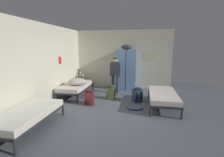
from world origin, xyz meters
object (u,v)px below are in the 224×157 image
object	(u,v)px
backpack_olive	(111,92)
backpack_maroon	(89,98)
bedding_heap	(77,82)
clothes_pile_denim	(135,107)
lotion_bottle	(83,75)
backpack_navy	(137,95)
bed_right	(163,96)
locker_bank	(126,69)
bed_left_rear	(76,86)
shelf_unit	(82,81)
person_traveler	(115,72)
bed_left_front	(28,115)
water_bottle	(80,74)

from	to	relation	value
backpack_olive	backpack_maroon	world-z (taller)	same
bedding_heap	clothes_pile_denim	xyz separation A→B (m)	(2.30, -0.83, -0.58)
lotion_bottle	backpack_navy	bearing A→B (deg)	-30.49
bedding_heap	clothes_pile_denim	size ratio (longest dim) A/B	1.32
bed_right	clothes_pile_denim	bearing A→B (deg)	-157.70
backpack_maroon	lotion_bottle	bearing A→B (deg)	115.90
backpack_olive	clothes_pile_denim	xyz separation A→B (m)	(0.94, -0.83, -0.22)
backpack_olive	bed_right	bearing A→B (deg)	-13.79
locker_bank	bed_right	xyz separation A→B (m)	(1.45, -2.06, -0.59)
bed_left_rear	backpack_olive	bearing A→B (deg)	-7.84
shelf_unit	person_traveler	bearing A→B (deg)	-19.67
bed_left_front	locker_bank	bearing A→B (deg)	65.89
locker_bank	person_traveler	xyz separation A→B (m)	(-0.40, -0.75, -0.04)
shelf_unit	bed_left_rear	size ratio (longest dim) A/B	0.30
bedding_heap	lotion_bottle	xyz separation A→B (m)	(-0.33, 1.44, 0.02)
bed_left_front	bedding_heap	xyz separation A→B (m)	(0.15, 2.68, 0.25)
locker_bank	backpack_olive	xyz separation A→B (m)	(-0.41, -1.60, -0.71)
bed_left_rear	backpack_olive	world-z (taller)	backpack_olive
backpack_maroon	bedding_heap	bearing A→B (deg)	134.00
locker_bank	backpack_maroon	world-z (taller)	locker_bank
bed_right	locker_bank	bearing A→B (deg)	125.12
water_bottle	backpack_olive	distance (m)	2.41
bed_right	backpack_navy	xyz separation A→B (m)	(-0.86, 0.31, -0.12)
backpack_navy	clothes_pile_denim	xyz separation A→B (m)	(-0.05, -0.69, -0.22)
bed_right	lotion_bottle	size ratio (longest dim) A/B	11.09
shelf_unit	backpack_olive	distance (m)	2.30
backpack_olive	clothes_pile_denim	distance (m)	1.27
bedding_heap	water_bottle	xyz separation A→B (m)	(-0.48, 1.50, 0.06)
person_traveler	backpack_navy	distance (m)	1.55
shelf_unit	person_traveler	size ratio (longest dim) A/B	0.37
backpack_navy	clothes_pile_denim	distance (m)	0.72
shelf_unit	bed_left_rear	bearing A→B (deg)	-78.88
backpack_navy	backpack_olive	world-z (taller)	same
bed_left_front	backpack_maroon	bearing A→B (deg)	64.94
bed_left_front	water_bottle	xyz separation A→B (m)	(-0.33, 4.18, 0.30)
shelf_unit	clothes_pile_denim	xyz separation A→B (m)	(2.70, -2.31, -0.30)
shelf_unit	backpack_navy	bearing A→B (deg)	-30.47
lotion_bottle	backpack_navy	xyz separation A→B (m)	(2.68, -1.58, -0.39)
water_bottle	bed_right	bearing A→B (deg)	-27.90
backpack_maroon	clothes_pile_denim	size ratio (longest dim) A/B	1.01
bed_right	clothes_pile_denim	world-z (taller)	bed_right
locker_bank	clothes_pile_denim	size ratio (longest dim) A/B	3.79
bed_left_rear	bed_left_front	size ratio (longest dim) A/B	1.00
person_traveler	backpack_navy	bearing A→B (deg)	-45.02
bedding_heap	backpack_navy	world-z (taller)	bedding_heap
locker_bank	water_bottle	xyz separation A→B (m)	(-2.24, -0.10, -0.28)
bed_left_front	backpack_olive	distance (m)	3.08
backpack_navy	shelf_unit	bearing A→B (deg)	149.53
water_bottle	backpack_olive	bearing A→B (deg)	-39.19
shelf_unit	backpack_olive	world-z (taller)	shelf_unit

